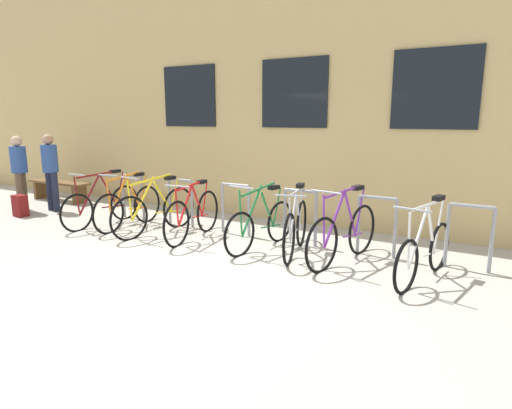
% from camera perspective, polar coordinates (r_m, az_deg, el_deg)
% --- Properties ---
extents(ground_plane, '(42.00, 42.00, 0.00)m').
position_cam_1_polar(ground_plane, '(5.72, -8.96, -8.88)').
color(ground_plane, '#B2ADA0').
extents(storefront_building, '(28.00, 5.50, 5.36)m').
position_cam_1_polar(storefront_building, '(10.68, 11.47, 14.99)').
color(storefront_building, tan).
rests_on(storefront_building, ground).
extents(bike_rack, '(6.58, 0.05, 0.88)m').
position_cam_1_polar(bike_rack, '(7.04, 1.40, -0.40)').
color(bike_rack, gray).
rests_on(bike_rack, ground).
extents(bicycle_red, '(0.44, 1.75, 0.98)m').
position_cam_1_polar(bicycle_red, '(7.19, -8.33, -1.39)').
color(bicycle_red, black).
rests_on(bicycle_red, ground).
extents(bicycle_white, '(0.52, 1.67, 1.04)m').
position_cam_1_polar(bicycle_white, '(5.68, 21.42, -5.76)').
color(bicycle_white, black).
rests_on(bicycle_white, ground).
extents(bicycle_orange, '(0.44, 1.70, 1.04)m').
position_cam_1_polar(bicycle_orange, '(8.18, -16.52, -0.23)').
color(bicycle_orange, black).
rests_on(bicycle_orange, ground).
extents(bicycle_purple, '(0.53, 1.78, 1.08)m').
position_cam_1_polar(bicycle_purple, '(6.06, 11.52, -3.78)').
color(bicycle_purple, black).
rests_on(bicycle_purple, ground).
extents(bicycle_green, '(0.44, 1.68, 1.04)m').
position_cam_1_polar(bicycle_green, '(6.58, 0.68, -2.64)').
color(bicycle_green, black).
rests_on(bicycle_green, ground).
extents(bicycle_yellow, '(0.44, 1.83, 1.05)m').
position_cam_1_polar(bicycle_yellow, '(7.64, -13.19, -0.75)').
color(bicycle_yellow, black).
rests_on(bicycle_yellow, ground).
extents(bicycle_maroon, '(0.44, 1.78, 1.04)m').
position_cam_1_polar(bicycle_maroon, '(8.52, -19.74, -0.01)').
color(bicycle_maroon, black).
rests_on(bicycle_maroon, ground).
extents(bicycle_silver, '(0.53, 1.65, 1.02)m').
position_cam_1_polar(bicycle_silver, '(6.34, 5.30, -3.06)').
color(bicycle_silver, black).
rests_on(bicycle_silver, ground).
extents(wooden_bench, '(1.79, 0.40, 0.48)m').
position_cam_1_polar(wooden_bench, '(11.40, -24.64, 2.20)').
color(wooden_bench, brown).
rests_on(wooden_bench, ground).
extents(person_by_bench, '(0.36, 0.32, 1.64)m').
position_cam_1_polar(person_by_bench, '(10.15, -25.60, 4.47)').
color(person_by_bench, '#1E2338').
rests_on(person_by_bench, ground).
extents(person_browsing, '(0.32, 0.32, 1.61)m').
position_cam_1_polar(person_browsing, '(10.43, -28.87, 4.23)').
color(person_browsing, brown).
rests_on(person_browsing, ground).
extents(backpack, '(0.29, 0.21, 0.44)m').
position_cam_1_polar(backpack, '(9.97, -28.79, -0.14)').
color(backpack, maroon).
rests_on(backpack, ground).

